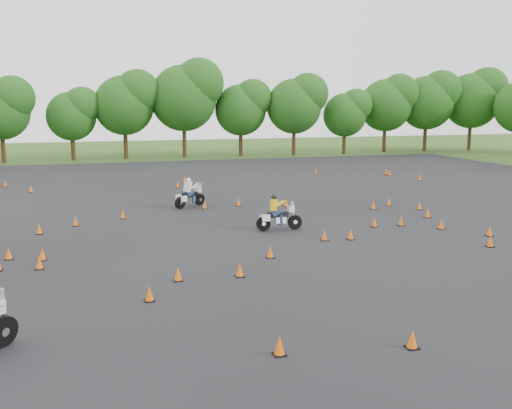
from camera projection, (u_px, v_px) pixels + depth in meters
The scene contains 6 objects.
ground at pixel (284, 251), 22.88m from camera, with size 140.00×140.00×0.00m, color #2D5119.
asphalt_pad at pixel (245, 221), 28.54m from camera, with size 62.00×62.00×0.00m, color black.
treeline at pixel (195, 115), 55.79m from camera, with size 86.96×32.38×11.00m.
traffic_cones at pixel (269, 222), 27.33m from camera, with size 36.11×32.61×0.45m.
rider_yellow at pixel (280, 213), 26.37m from camera, with size 2.18×0.67×1.68m, color gold, non-canonical shape.
rider_white at pixel (190, 192), 32.35m from camera, with size 2.19×0.67×1.69m, color silver, non-canonical shape.
Camera 1 is at (-7.40, -20.96, 5.86)m, focal length 40.00 mm.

